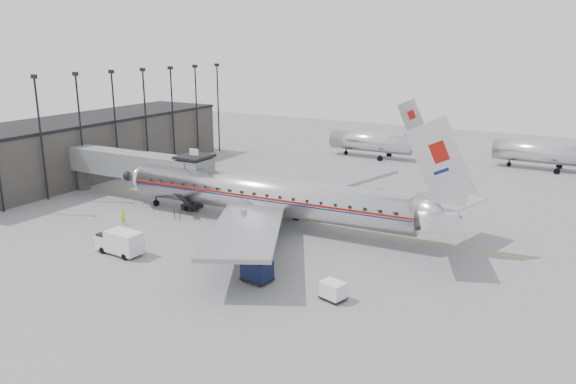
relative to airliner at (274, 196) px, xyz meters
The scene contains 12 objects.
ground 4.93m from the airliner, 125.54° to the right, with size 160.00×160.00×0.00m, color slate.
terminal 36.84m from the airliner, 169.10° to the left, with size 12.00×46.00×8.00m, color #3C3A37.
apron_line 4.46m from the airliner, 74.33° to the left, with size 0.15×60.00×0.01m, color gold.
jet_bridge 18.86m from the airliner, behind, with size 21.00×6.20×7.10m.
floodlight_masts 31.72m from the airliner, 161.43° to the left, with size 0.90×42.25×15.25m.
distant_aircraft_near 39.17m from the airliner, 95.81° to the left, with size 16.39×3.20×10.26m.
distant_aircraft_mid 48.29m from the airliner, 62.85° to the left, with size 16.39×3.20×10.26m.
airliner is the anchor object (origin of this frame).
service_van 16.41m from the airliner, 120.36° to the right, with size 4.90×2.14×2.26m.
baggage_cart_navy 14.59m from the airliner, 64.69° to the right, with size 2.59×2.11×1.86m.
baggage_cart_white 18.57m from the airliner, 45.08° to the right, with size 2.17×1.87×1.45m.
ramp_worker 16.30m from the airliner, 151.50° to the right, with size 0.59×0.39×1.62m, color #C8DD1A.
Camera 1 is at (31.36, -45.82, 19.19)m, focal length 35.00 mm.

